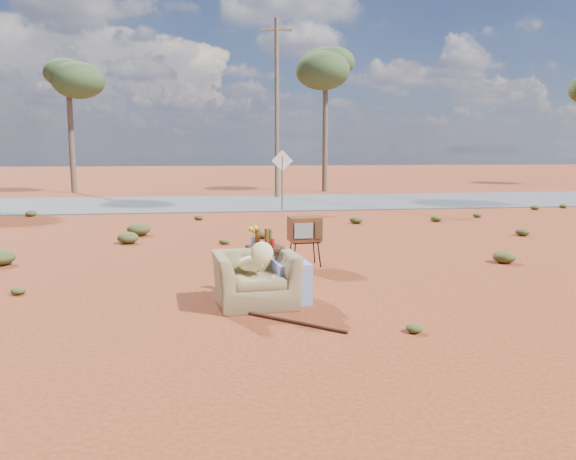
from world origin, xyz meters
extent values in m
plane|color=#99411E|center=(0.00, 0.00, 0.00)|extent=(140.00, 140.00, 0.00)
cube|color=#565659|center=(0.00, 15.00, 0.02)|extent=(140.00, 7.00, 0.04)
imported|color=olive|center=(-0.58, -0.47, 0.50)|extent=(1.22, 0.86, 1.01)
ellipsoid|color=#EFE092|center=(-0.64, -0.42, 0.59)|extent=(0.36, 0.36, 0.21)
ellipsoid|color=#EFE092|center=(-0.51, -0.65, 0.78)|extent=(0.32, 0.16, 0.32)
cube|color=navy|center=(-0.06, -0.31, 0.29)|extent=(0.55, 0.79, 0.59)
cube|color=black|center=(0.57, 2.08, 0.47)|extent=(0.55, 0.44, 0.03)
cylinder|color=black|center=(0.35, 1.88, 0.24)|extent=(0.03, 0.03, 0.47)
cylinder|color=black|center=(0.83, 1.92, 0.24)|extent=(0.03, 0.03, 0.47)
cylinder|color=black|center=(0.32, 2.25, 0.24)|extent=(0.03, 0.03, 0.47)
cylinder|color=black|center=(0.80, 2.28, 0.24)|extent=(0.03, 0.03, 0.47)
cube|color=#5D2E17|center=(0.57, 2.08, 0.71)|extent=(0.62, 0.50, 0.45)
cube|color=slate|center=(0.51, 1.84, 0.71)|extent=(0.35, 0.05, 0.28)
cube|color=#472D19|center=(0.80, 1.86, 0.71)|extent=(0.13, 0.03, 0.32)
cube|color=#3C2616|center=(-0.37, 0.07, 0.72)|extent=(0.62, 0.62, 0.04)
cylinder|color=black|center=(-0.52, -0.17, 0.36)|extent=(0.02, 0.02, 0.72)
cylinder|color=black|center=(-0.12, -0.08, 0.36)|extent=(0.02, 0.02, 0.72)
cylinder|color=black|center=(-0.61, 0.23, 0.36)|extent=(0.02, 0.02, 0.72)
cylinder|color=black|center=(-0.21, 0.32, 0.36)|extent=(0.02, 0.02, 0.72)
cylinder|color=#532C0D|center=(-0.50, 0.10, 0.88)|extent=(0.07, 0.07, 0.27)
cylinder|color=#532C0D|center=(-0.37, -0.01, 0.89)|extent=(0.07, 0.07, 0.29)
cylinder|color=#2B5323|center=(-0.29, 0.20, 0.87)|extent=(0.06, 0.06, 0.25)
cylinder|color=#B70E21|center=(-0.29, -0.01, 0.81)|extent=(0.07, 0.07, 0.13)
cylinder|color=silver|center=(-0.55, 0.19, 0.81)|extent=(0.08, 0.08, 0.14)
ellipsoid|color=yellow|center=(-0.55, 0.19, 0.98)|extent=(0.16, 0.16, 0.12)
cylinder|color=#482213|center=(-0.25, -1.38, 0.02)|extent=(1.32, 1.16, 0.05)
cylinder|color=brown|center=(1.50, 12.00, 1.00)|extent=(0.06, 0.06, 2.00)
cube|color=silver|center=(1.50, 12.00, 1.80)|extent=(0.78, 0.04, 0.78)
cylinder|color=brown|center=(-8.00, 22.00, 3.00)|extent=(0.28, 0.28, 6.00)
ellipsoid|color=#40592E|center=(-8.00, 22.00, 5.50)|extent=(3.20, 3.20, 2.20)
cylinder|color=brown|center=(5.00, 21.00, 3.50)|extent=(0.28, 0.28, 7.00)
ellipsoid|color=#40592E|center=(5.00, 21.00, 6.50)|extent=(3.20, 3.20, 2.20)
cylinder|color=brown|center=(2.00, 17.50, 4.00)|extent=(0.20, 0.20, 8.00)
cube|color=brown|center=(2.00, 17.50, 7.50)|extent=(1.40, 0.10, 0.10)
ellipsoid|color=#4B5424|center=(-5.20, 3.00, 0.15)|extent=(0.56, 0.56, 0.31)
ellipsoid|color=#4B5424|center=(4.50, 1.80, 0.12)|extent=(0.44, 0.44, 0.24)
ellipsoid|color=#4B5424|center=(-3.00, 6.50, 0.17)|extent=(0.60, 0.60, 0.33)
ellipsoid|color=#4B5424|center=(6.80, 5.00, 0.10)|extent=(0.36, 0.36, 0.20)
ellipsoid|color=#4B5424|center=(3.20, 8.00, 0.11)|extent=(0.40, 0.40, 0.22)
ellipsoid|color=#4B5424|center=(-1.50, 9.50, 0.08)|extent=(0.30, 0.30, 0.17)
camera|label=1|loc=(-1.26, -8.26, 2.20)|focal=35.00mm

